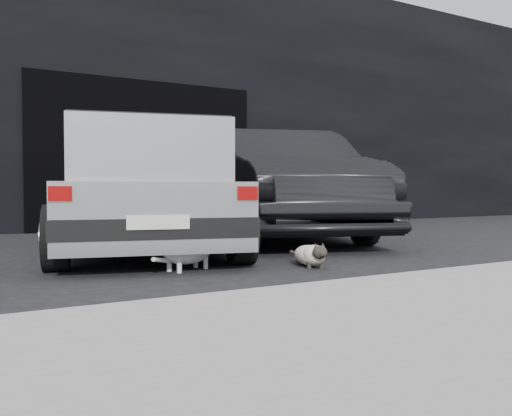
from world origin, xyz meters
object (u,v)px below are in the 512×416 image
cat_siamese (311,255)px  cat_white (191,250)px  second_car (280,183)px  silver_hatchback (143,184)px

cat_siamese → cat_white: size_ratio=0.95×
second_car → cat_siamese: (-1.39, -2.70, -0.68)m
cat_siamese → silver_hatchback: bearing=-49.5°
second_car → cat_siamese: bearing=-99.2°
silver_hatchback → cat_siamese: silver_hatchback is taller
silver_hatchback → cat_white: bearing=-78.0°
silver_hatchback → cat_white: 1.60m
second_car → silver_hatchback: bearing=-142.5°
silver_hatchback → second_car: 2.47m
silver_hatchback → cat_white: silver_hatchback is taller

